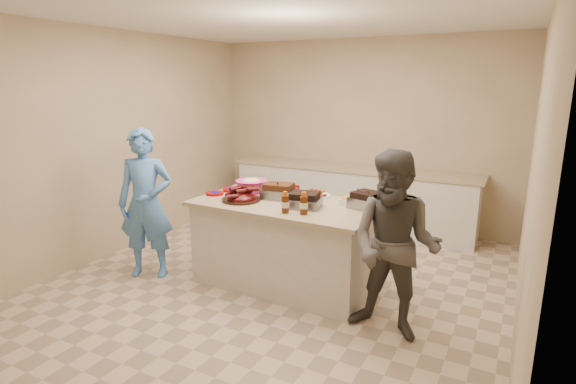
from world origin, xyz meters
The scene contains 20 objects.
room centered at (0.00, 0.00, 0.00)m, with size 4.50×5.00×2.70m, color tan, non-canonical shape.
back_counter centered at (0.00, 2.20, 0.45)m, with size 3.60×0.64×0.90m, color beige, non-canonical shape.
island centered at (0.08, 0.03, 0.00)m, with size 1.88×0.99×0.89m, color beige, non-canonical shape.
rib_platter centered at (-0.37, -0.12, 0.89)m, with size 0.40×0.40×0.16m, color #450606, non-canonical shape.
pulled_pork_tray centered at (-0.07, 0.14, 0.89)m, with size 0.34×0.26×0.10m, color #47230F.
brisket_tray centered at (0.32, -0.05, 0.89)m, with size 0.31×0.26×0.09m, color black.
roasting_pan centered at (0.87, 0.21, 0.89)m, with size 0.28×0.28×0.11m, color gray.
coleslaw_bowl centered at (-0.46, 0.22, 0.89)m, with size 0.35×0.35×0.24m, color #E82F8E, non-canonical shape.
sausage_plate centered at (0.25, 0.42, 0.89)m, with size 0.30×0.30×0.05m, color silver.
mac_cheese_dish centered at (0.76, 0.27, 0.89)m, with size 0.30×0.22×0.08m, color orange.
bbq_bottle_a centered at (0.25, -0.30, 0.89)m, with size 0.07×0.07×0.20m, color #421D09.
bbq_bottle_b centered at (0.42, -0.26, 0.89)m, with size 0.07×0.07×0.21m, color #421D09.
mustard_bottle centered at (-0.14, 0.06, 0.89)m, with size 0.04×0.04×0.12m, color #F8A500.
sauce_bowl centered at (0.03, 0.15, 0.89)m, with size 0.14×0.04×0.14m, color silver.
plate_stack_large centered at (-0.69, 0.20, 0.89)m, with size 0.23×0.23×0.03m, color #A20001.
plate_stack_small centered at (-0.76, -0.04, 0.89)m, with size 0.19×0.19×0.03m, color #A20001.
plastic_cup centered at (-0.59, 0.36, 0.89)m, with size 0.09×0.08×0.09m, color #9E5022.
basket_stack centered at (-0.07, 0.37, 0.89)m, with size 0.20×0.15×0.10m, color #A20001.
guest_blue centered at (-1.37, -0.46, 0.00)m, with size 0.59×1.62×0.39m, color #4A85CF.
guest_gray centered at (1.32, -0.42, 0.00)m, with size 0.76×1.57×0.59m, color #534F4B.
Camera 1 is at (2.16, -3.86, 2.08)m, focal length 28.00 mm.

